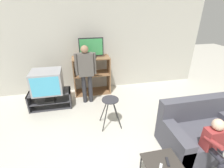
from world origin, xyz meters
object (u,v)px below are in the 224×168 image
at_px(media_shelf, 92,75).
at_px(person_standing_adult, 86,70).
at_px(television_flat, 91,48).
at_px(remote_control_white, 161,168).
at_px(couch, 201,133).
at_px(person_seated_child, 217,144).
at_px(remote_control_black, 168,162).
at_px(snack_table, 163,167).
at_px(television_main, 47,82).
at_px(folding_stool, 110,104).
at_px(tv_stand, 51,99).

distance_m(media_shelf, person_standing_adult, 0.67).
height_order(television_flat, remote_control_white, television_flat).
height_order(couch, person_seated_child, person_seated_child).
distance_m(remote_control_black, remote_control_white, 0.16).
distance_m(snack_table, couch, 1.19).
distance_m(couch, person_standing_adult, 2.86).
bearing_deg(couch, person_seated_child, -111.78).
height_order(television_main, television_flat, television_flat).
height_order(media_shelf, snack_table, media_shelf).
bearing_deg(television_main, folding_stool, -37.20).
bearing_deg(television_flat, couch, -56.16).
bearing_deg(person_seated_child, snack_table, -177.37).
relative_size(tv_stand, television_flat, 1.55).
bearing_deg(tv_stand, television_main, 103.75).
bearing_deg(couch, media_shelf, 124.02).
distance_m(folding_stool, person_standing_adult, 1.24).
relative_size(folding_stool, couch, 0.47).
relative_size(folding_stool, snack_table, 1.29).
xyz_separation_m(television_flat, folding_stool, (0.20, -1.60, -0.83)).
xyz_separation_m(television_flat, couch, (1.70, -2.53, -1.07)).
relative_size(media_shelf, remote_control_white, 7.72).
distance_m(remote_control_white, person_seated_child, 0.94).
distance_m(folding_stool, couch, 1.79).
xyz_separation_m(television_main, television_flat, (1.17, 0.55, 0.64)).
bearing_deg(folding_stool, remote_control_white, -76.27).
bearing_deg(person_seated_child, person_standing_adult, 123.77).
height_order(folding_stool, person_standing_adult, person_standing_adult).
xyz_separation_m(television_main, remote_control_white, (1.75, -2.57, -0.30)).
bearing_deg(remote_control_white, snack_table, 63.87).
relative_size(television_flat, remote_control_white, 4.63).
xyz_separation_m(remote_control_black, person_seated_child, (0.78, 0.01, 0.15)).
xyz_separation_m(folding_stool, remote_control_white, (0.37, -1.53, -0.11)).
bearing_deg(television_flat, media_shelf, 138.17).
relative_size(person_standing_adult, person_seated_child, 1.64).
distance_m(media_shelf, folding_stool, 1.64).
bearing_deg(tv_stand, media_shelf, 27.03).
distance_m(folding_stool, snack_table, 1.56).
bearing_deg(person_seated_child, remote_control_white, -175.03).
bearing_deg(television_flat, person_standing_adult, -112.51).
bearing_deg(person_standing_adult, television_main, -177.00).
bearing_deg(person_seated_child, remote_control_black, -179.42).
height_order(remote_control_white, person_standing_adult, person_standing_adult).
relative_size(media_shelf, person_seated_child, 1.17).
relative_size(couch, person_standing_adult, 0.90).
height_order(snack_table, person_standing_adult, person_standing_adult).
relative_size(folding_stool, remote_control_white, 4.58).
bearing_deg(couch, remote_control_white, -152.20).
distance_m(snack_table, remote_control_black, 0.09).
height_order(remote_control_white, couch, couch).
relative_size(television_flat, snack_table, 1.30).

